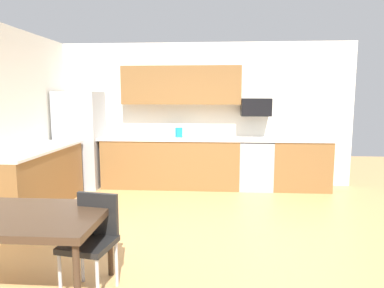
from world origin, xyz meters
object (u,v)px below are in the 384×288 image
object	(u,v)px
dining_table	(20,221)
chair_near_table	(92,235)
kettle	(179,133)
refrigerator	(81,140)
microwave	(256,107)
oven_range	(255,164)

from	to	relation	value
dining_table	chair_near_table	world-z (taller)	chair_near_table
kettle	chair_near_table	bearing A→B (deg)	-95.83
refrigerator	dining_table	xyz separation A→B (m)	(0.90, -3.60, -0.23)
chair_near_table	kettle	xyz separation A→B (m)	(0.37, 3.61, 0.52)
chair_near_table	microwave	bearing A→B (deg)	63.98
oven_range	refrigerator	bearing A→B (deg)	-178.59
oven_range	microwave	xyz separation A→B (m)	(0.00, 0.10, 1.04)
oven_range	chair_near_table	distance (m)	3.98
oven_range	chair_near_table	size ratio (longest dim) A/B	1.07
microwave	oven_range	bearing A→B (deg)	-90.00
oven_range	dining_table	xyz separation A→B (m)	(-2.36, -3.68, 0.21)
chair_near_table	kettle	distance (m)	3.66
oven_range	kettle	distance (m)	1.53
refrigerator	microwave	world-z (taller)	refrigerator
refrigerator	dining_table	bearing A→B (deg)	-75.96
refrigerator	kettle	world-z (taller)	refrigerator
microwave	dining_table	distance (m)	4.53
kettle	refrigerator	bearing A→B (deg)	-175.96
microwave	kettle	xyz separation A→B (m)	(-1.42, -0.05, -0.48)
dining_table	kettle	distance (m)	3.86
oven_range	kettle	world-z (taller)	kettle
refrigerator	microwave	bearing A→B (deg)	3.16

